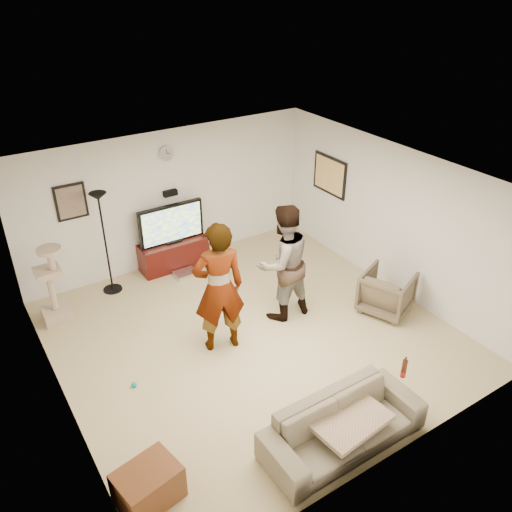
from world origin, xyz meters
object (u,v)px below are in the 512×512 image
cat_tree (50,285)px  person_right (283,263)px  tv_stand (174,254)px  sofa (343,425)px  floor_lamp (106,244)px  person_left (219,288)px  armchair (387,292)px  beer_bottle (404,369)px  side_table (148,485)px  tv (171,224)px

cat_tree → person_right: person_right is taller
tv_stand → sofa: (-0.09, -4.80, 0.03)m
tv_stand → cat_tree: bearing=-167.5°
floor_lamp → person_left: person_left is taller
cat_tree → sofa: bearing=-63.1°
person_right → armchair: (1.47, -0.83, -0.60)m
person_right → beer_bottle: (0.02, -2.50, -0.24)m
tv_stand → person_right: (0.81, -2.30, 0.69)m
sofa → side_table: (-2.20, 0.53, -0.08)m
cat_tree → side_table: bearing=-90.3°
tv → person_left: bearing=-99.3°
sofa → side_table: size_ratio=3.09×
beer_bottle → armchair: beer_bottle is taller
person_right → side_table: person_right is taller
person_right → armchair: person_right is taller
person_left → beer_bottle: size_ratio=8.05×
tv → beer_bottle: tv is taller
cat_tree → sofa: cat_tree is taller
person_right → sofa: size_ratio=0.96×
floor_lamp → armchair: floor_lamp is taller
side_table → armchair: bearing=14.1°
person_left → side_table: bearing=58.4°
floor_lamp → beer_bottle: bearing=-66.0°
cat_tree → tv: bearing=12.5°
person_right → beer_bottle: size_ratio=7.59×
person_right → cat_tree: bearing=-29.7°
floor_lamp → cat_tree: bearing=-160.8°
sofa → beer_bottle: (0.91, 0.00, 0.41)m
tv_stand → tv: (0.00, 0.00, 0.62)m
beer_bottle → tv_stand: bearing=99.8°
floor_lamp → person_right: (2.06, -2.15, 0.05)m
tv → beer_bottle: (0.83, -4.80, -0.18)m
floor_lamp → person_left: (0.85, -2.32, 0.11)m
beer_bottle → tv: bearing=99.8°
tv_stand → sofa: sofa is taller
tv → beer_bottle: bearing=-80.2°
cat_tree → person_left: person_left is taller
tv → sofa: bearing=-91.0°
cat_tree → beer_bottle: (3.10, -4.30, 0.06)m
cat_tree → beer_bottle: 5.30m
person_left → beer_bottle: person_left is taller
tv_stand → floor_lamp: 1.41m
floor_lamp → cat_tree: size_ratio=1.39×
person_left → sofa: (0.31, -2.34, -0.72)m
person_right → sofa: bearing=70.9°
tv → side_table: bearing=-118.2°
tv_stand → tv: tv is taller
side_table → cat_tree: bearing=89.7°
person_left → person_right: 1.22m
tv_stand → floor_lamp: size_ratio=0.70×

